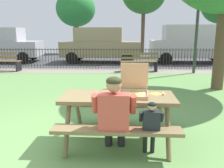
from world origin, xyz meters
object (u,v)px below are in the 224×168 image
adult_at_table (114,113)px  pizza_box_open (134,89)px  picnic_table_foreground (118,106)px  parked_car_left (101,44)px  child_at_table (151,124)px  pizza_slice_on_table (158,93)px  park_bench_left (2,62)px  lamp_post_walkway (198,15)px  park_bench_center (139,62)px  parked_car_far_left (0,44)px  far_tree_midright (222,6)px  far_tree_midleft (76,9)px  parked_car_center (193,43)px

adult_at_table → pizza_box_open: bearing=61.2°
picnic_table_foreground → parked_car_left: parked_car_left is taller
child_at_table → pizza_slice_on_table: bearing=74.4°
park_bench_left → parked_car_left: (4.18, 3.14, 0.59)m
pizza_box_open → lamp_post_walkway: bearing=65.5°
park_bench_center → parked_car_far_left: 8.32m
child_at_table → far_tree_midright: bearing=65.7°
park_bench_left → parked_car_left: parked_car_left is taller
pizza_slice_on_table → lamp_post_walkway: (2.55, 6.39, 1.62)m
far_tree_midleft → pizza_box_open: bearing=-76.9°
pizza_slice_on_table → pizza_box_open: bearing=-168.7°
pizza_box_open → picnic_table_foreground: bearing=-168.7°
pizza_slice_on_table → child_at_table: (-0.19, -0.67, -0.26)m
park_bench_center → far_tree_midleft: far_tree_midleft is taller
picnic_table_foreground → child_at_table: 0.72m
pizza_slice_on_table → parked_car_far_left: parked_car_far_left is taller
parked_car_left → far_tree_midright: far_tree_midright is taller
pizza_box_open → adult_at_table: bearing=-118.8°
park_bench_center → picnic_table_foreground: bearing=-97.4°
parked_car_left → parked_car_center: 5.14m
lamp_post_walkway → parked_car_far_left: size_ratio=0.87×
pizza_slice_on_table → parked_car_left: bearing=99.8°
picnic_table_foreground → park_bench_left: 8.60m
lamp_post_walkway → parked_car_left: bearing=140.9°
adult_at_table → parked_car_center: 11.26m
picnic_table_foreground → lamp_post_walkway: lamp_post_walkway is taller
parked_car_left → parked_car_far_left: bearing=-180.0°
park_bench_center → parked_car_center: size_ratio=0.35×
park_bench_center → far_tree_midleft: 10.92m
pizza_box_open → child_at_table: bearing=-70.6°
parked_car_left → pizza_box_open: bearing=-82.5°
lamp_post_walkway → child_at_table: bearing=-111.2°
picnic_table_foreground → park_bench_left: (-5.23, 6.82, -0.18)m
park_bench_left → lamp_post_walkway: (8.43, -0.31, 1.98)m
picnic_table_foreground → parked_car_far_left: bearing=124.3°
adult_at_table → park_bench_center: (0.93, 7.32, -0.24)m
pizza_slice_on_table → park_bench_center: 6.71m
adult_at_table → parked_car_left: parked_car_left is taller
pizza_slice_on_table → park_bench_left: 8.92m
pizza_slice_on_table → child_at_table: size_ratio=0.31×
pizza_slice_on_table → adult_at_table: size_ratio=0.22×
parked_car_left → parked_car_center: parked_car_center is taller
park_bench_left → far_tree_midleft: (1.71, 9.51, 3.04)m
parked_car_center → park_bench_left: bearing=-161.4°
picnic_table_foreground → adult_at_table: adult_at_table is taller
adult_at_table → parked_car_center: bearing=68.4°
parked_car_far_left → parked_car_left: bearing=0.0°
picnic_table_foreground → parked_car_center: parked_car_center is taller
parked_car_far_left → far_tree_midright: (14.89, 6.38, 2.68)m
pizza_box_open → parked_car_far_left: 12.16m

